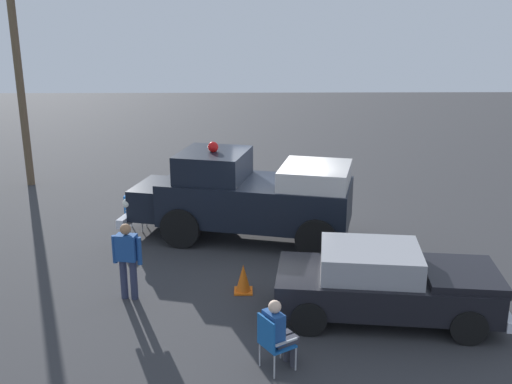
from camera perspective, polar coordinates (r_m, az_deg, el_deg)
ground_plane at (r=16.10m, az=2.25°, el=-4.41°), size 60.00×60.00×0.00m
vintage_fire_truck at (r=15.71m, az=-0.83°, el=-0.31°), size 6.30×3.60×2.59m
classic_hot_rod at (r=12.09m, az=12.37°, el=-8.45°), size 4.56×2.39×1.46m
lawn_chair_near_truck at (r=10.26m, az=1.54°, el=-13.89°), size 0.68×0.68×1.02m
lawn_chair_by_car at (r=16.89m, az=-11.79°, el=-1.60°), size 0.55×0.56×1.02m
lawn_chair_spare at (r=19.62m, az=-7.03°, el=1.23°), size 0.66×0.66×1.02m
spectator_seated at (r=10.27m, az=2.16°, el=-13.16°), size 0.65×0.60×1.29m
spectator_standing at (r=12.75m, az=-12.20°, el=-6.00°), size 0.65×0.33×1.68m
utility_pole at (r=21.79m, az=-21.64°, el=9.82°), size 1.70×0.40×6.92m
traffic_cone at (r=13.01m, az=-1.22°, el=-8.28°), size 0.40×0.40×0.64m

